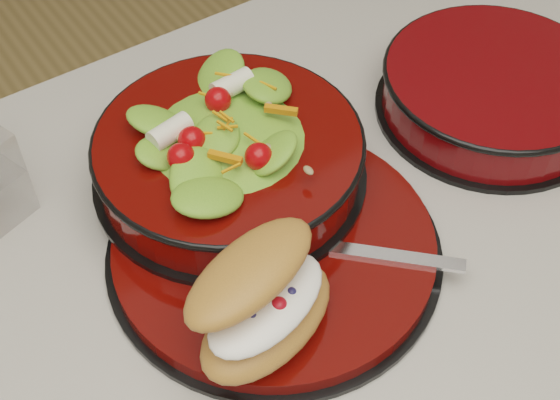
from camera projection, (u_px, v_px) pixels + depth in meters
dinner_plate at (275, 246)px, 0.69m from camera, size 0.30×0.30×0.02m
salad_bowl at (228, 148)px, 0.70m from camera, size 0.26×0.26×0.10m
croissant at (262, 300)px, 0.59m from camera, size 0.15×0.12×0.08m
fork at (353, 250)px, 0.67m from camera, size 0.14×0.14×0.00m
extra_bowl at (494, 89)px, 0.80m from camera, size 0.24×0.24×0.05m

